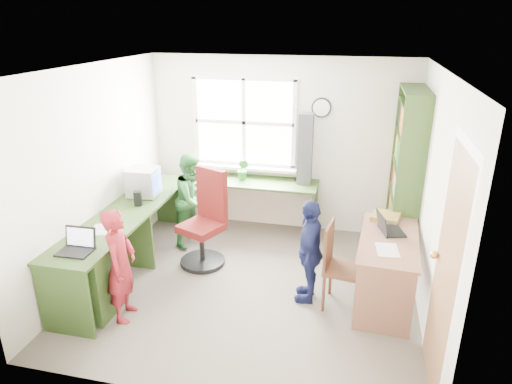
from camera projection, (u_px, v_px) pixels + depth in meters
room at (254, 182)px, 4.83m from camera, size 3.64×3.44×2.44m
l_desk at (130, 249)px, 5.03m from camera, size 2.38×2.95×0.75m
right_desk at (387, 256)px, 4.75m from camera, size 0.66×1.29×0.73m
bookshelf at (405, 180)px, 5.55m from camera, size 0.30×1.02×2.10m
swivel_chair at (206, 224)px, 5.54m from camera, size 0.72×0.72×1.18m
wooden_chair at (338, 263)px, 4.68m from camera, size 0.45×0.45×0.92m
crt_monitor at (143, 182)px, 5.69m from camera, size 0.38×0.35×0.36m
laptop_left at (77, 246)px, 4.38m from camera, size 0.32×0.27×0.22m
laptop_right at (388, 228)px, 4.81m from camera, size 0.33×0.37×0.21m
speaker_a at (138, 198)px, 5.43m from camera, size 0.11×0.11×0.17m
speaker_b at (152, 183)px, 5.92m from camera, size 0.11×0.11×0.18m
cd_tower at (305, 149)px, 6.03m from camera, size 0.19×0.17×0.95m
game_box at (386, 217)px, 5.13m from camera, size 0.35×0.35×0.06m
paper_a at (102, 229)px, 4.83m from camera, size 0.28×0.34×0.00m
paper_b at (387, 250)px, 4.45m from camera, size 0.23×0.31×0.00m
potted_plant at (243, 170)px, 6.25m from camera, size 0.20×0.18×0.30m
person_red at (121, 265)px, 4.45m from camera, size 0.35×0.47×1.18m
person_green at (193, 199)px, 5.98m from camera, size 0.61×0.70×1.24m
person_navy at (310, 251)px, 4.76m from camera, size 0.29×0.67×1.14m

